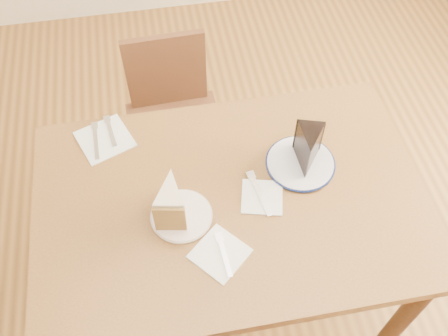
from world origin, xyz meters
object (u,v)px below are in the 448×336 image
at_px(table, 230,214).
at_px(chair_far, 174,121).
at_px(plate_navy, 300,163).
at_px(chocolate_cake, 308,151).
at_px(plate_cream, 182,216).
at_px(carrot_cake, 171,199).

xyz_separation_m(table, chair_far, (-0.12, 0.62, -0.21)).
height_order(plate_navy, chocolate_cake, chocolate_cake).
bearing_deg(plate_navy, chocolate_cake, -21.80).
bearing_deg(chair_far, plate_navy, 122.56).
relative_size(chair_far, plate_navy, 3.70).
xyz_separation_m(table, plate_navy, (0.24, 0.09, 0.10)).
xyz_separation_m(chair_far, plate_navy, (0.37, -0.53, 0.32)).
distance_m(table, plate_navy, 0.28).
distance_m(plate_cream, chocolate_cake, 0.44).
relative_size(plate_cream, chocolate_cake, 1.43).
relative_size(table, plate_navy, 5.63).
distance_m(table, carrot_cake, 0.24).
bearing_deg(carrot_cake, chocolate_cake, 22.90).
bearing_deg(plate_cream, plate_navy, 17.35).
relative_size(chair_far, carrot_cake, 6.45).
distance_m(table, chocolate_cake, 0.32).
xyz_separation_m(table, chocolate_cake, (0.26, 0.08, 0.17)).
xyz_separation_m(plate_cream, plate_navy, (0.40, 0.13, 0.00)).
xyz_separation_m(table, carrot_cake, (-0.18, -0.02, 0.17)).
xyz_separation_m(chair_far, plate_cream, (-0.03, -0.66, 0.32)).
bearing_deg(plate_cream, carrot_cake, 132.67).
relative_size(plate_navy, chocolate_cake, 1.73).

